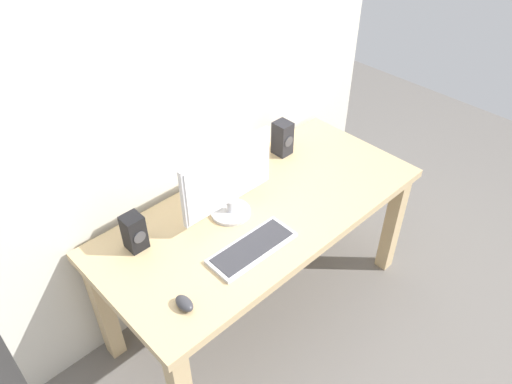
% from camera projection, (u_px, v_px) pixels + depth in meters
% --- Properties ---
extents(ground_plane, '(6.00, 6.00, 0.00)m').
position_uv_depth(ground_plane, '(261.00, 303.00, 2.80)').
color(ground_plane, slate).
extents(wall_back, '(2.35, 0.04, 3.00)m').
position_uv_depth(wall_back, '(196.00, 24.00, 2.08)').
color(wall_back, silver).
rests_on(wall_back, ground_plane).
extents(desk, '(1.64, 0.74, 0.73)m').
position_uv_depth(desk, '(262.00, 224.00, 2.40)').
color(desk, tan).
rests_on(desk, ground_plane).
extents(monitor, '(0.50, 0.19, 0.36)m').
position_uv_depth(monitor, '(228.00, 181.00, 2.19)').
color(monitor, silver).
rests_on(monitor, desk).
extents(keyboard_primary, '(0.41, 0.16, 0.02)m').
position_uv_depth(keyboard_primary, '(252.00, 248.00, 2.12)').
color(keyboard_primary, silver).
rests_on(keyboard_primary, desk).
extents(mouse, '(0.06, 0.09, 0.04)m').
position_uv_depth(mouse, '(184.00, 303.00, 1.88)').
color(mouse, '#333338').
rests_on(mouse, desk).
extents(speaker_right, '(0.08, 0.09, 0.19)m').
position_uv_depth(speaker_right, '(282.00, 138.00, 2.63)').
color(speaker_right, '#232328').
rests_on(speaker_right, desk).
extents(speaker_left, '(0.08, 0.09, 0.17)m').
position_uv_depth(speaker_left, '(134.00, 232.00, 2.08)').
color(speaker_left, black).
rests_on(speaker_left, desk).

